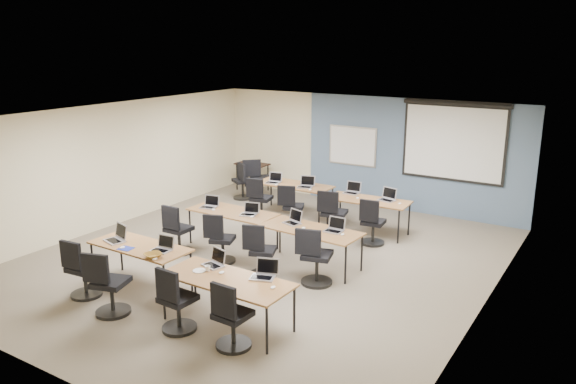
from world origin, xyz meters
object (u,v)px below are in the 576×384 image
Objects in this scene: projector_screen at (454,138)px; spare_chair_a at (259,183)px; laptop_9 at (306,184)px; training_table_front_left at (140,248)px; task_chair_7 at (315,261)px; task_chair_10 at (333,218)px; task_chair_6 at (261,255)px; laptop_7 at (335,228)px; training_table_back_left at (294,186)px; laptop_6 at (293,220)px; training_table_mid_right at (311,231)px; laptop_8 at (274,180)px; laptop_1 at (163,247)px; task_chair_4 at (177,233)px; task_chair_11 at (372,226)px; spare_chair_b at (242,184)px; laptop_4 at (209,205)px; task_chair_3 at (231,321)px; laptop_10 at (352,190)px; laptop_0 at (117,237)px; laptop_3 at (264,273)px; task_chair_1 at (108,289)px; task_chair_9 at (292,210)px; task_chair_8 at (260,202)px; training_table_front_right at (227,281)px; task_chair_0 at (82,273)px; task_chair_2 at (176,305)px; laptop_11 at (388,197)px; task_chair_5 at (220,243)px; laptop_5 at (250,212)px; training_table_mid_left at (233,213)px; laptop_2 at (215,261)px; training_table_back_right at (368,202)px.

projector_screen is 2.29× the size of spare_chair_a.
training_table_front_left is at bearing -113.45° from laptop_9.
task_chair_10 reaches higher than task_chair_7.
task_chair_6 is 3.04× the size of laptop_7.
training_table_back_left is 5.84× the size of laptop_6.
training_table_mid_right is 5.80× the size of laptop_8.
task_chair_4 reaches higher than laptop_1.
spare_chair_b is at bearing 156.53° from task_chair_11.
spare_chair_a is (-2.99, 1.62, 0.01)m from task_chair_10.
task_chair_7 reaches higher than laptop_4.
task_chair_3 is 0.95× the size of task_chair_10.
training_table_back_left is at bearing 176.57° from laptop_10.
laptop_7 is 3.12m from laptop_9.
laptop_0 is 2.96m from laptop_3.
laptop_6 is 0.33× the size of task_chair_11.
laptop_8 is 0.32× the size of spare_chair_b.
laptop_0 is 0.37× the size of task_chair_4.
laptop_9 is (0.91, 4.77, -0.00)m from laptop_0.
laptop_7 is at bearing 40.73° from task_chair_1.
training_table_front_left is at bearing -119.66° from task_chair_9.
task_chair_1 is 1.03× the size of task_chair_8.
task_chair_3 reaches higher than training_table_front_right.
task_chair_0 and task_chair_8 have the same top height.
task_chair_10 is (-0.83, 2.25, 0.00)m from task_chair_7.
training_table_mid_right is at bearing 92.38° from training_table_front_right.
training_table_front_left is 2.47m from laptop_3.
task_chair_2 is 3.08m from task_chair_4.
laptop_11 reaches higher than training_table_mid_right.
task_chair_0 reaches higher than training_table_front_right.
task_chair_7 reaches higher than task_chair_5.
laptop_11 reaches higher than training_table_front_left.
task_chair_1 reaches higher than laptop_5.
training_table_mid_left is 2.76m from laptop_2.
projector_screen reaches higher than spare_chair_a.
laptop_7 is at bearing 93.47° from task_chair_3.
projector_screen is at bearing 63.91° from laptop_3.
training_table_back_right is 5.56× the size of laptop_4.
task_chair_8 reaches higher than training_table_front_left.
laptop_0 is at bearing -142.18° from task_chair_5.
training_table_mid_left is at bearing -125.39° from task_chair_9.
training_table_back_left and training_table_back_right have the same top height.
laptop_9 is 0.35× the size of task_chair_11.
task_chair_10 is at bearing -72.95° from spare_chair_a.
laptop_7 is at bearing 44.69° from laptop_1.
task_chair_2 is 4.79m from task_chair_11.
laptop_5 is at bearing 110.43° from laptop_3.
task_chair_2 is at bearing -93.45° from laptop_10.
task_chair_0 is at bearing -101.23° from laptop_8.
task_chair_11 is (2.88, -0.21, -0.01)m from task_chair_8.
laptop_4 is at bearing 135.39° from task_chair_3.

